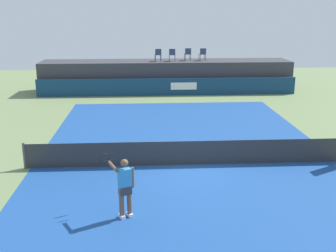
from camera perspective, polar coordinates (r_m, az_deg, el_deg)
name	(u,v)px	position (r m, az deg, el deg)	size (l,w,h in m)	color
ground_plane	(182,141)	(18.92, 1.88, -2.07)	(48.00, 48.00, 0.00)	#6B7F51
court_inner	(189,164)	(16.10, 2.87, -5.30)	(12.00, 22.00, 0.00)	#1C478C
sponsor_wall	(168,87)	(28.96, -0.04, 5.41)	(18.00, 0.22, 1.20)	navy
spectator_platform	(166,76)	(30.65, -0.25, 6.92)	(18.00, 2.80, 2.20)	#38383D
spectator_chair_far_left	(158,54)	(30.12, -1.37, 9.82)	(0.47, 0.47, 0.89)	#2D3D56
spectator_chair_left	(172,54)	(30.13, 0.58, 9.83)	(0.46, 0.46, 0.89)	#2D3D56
spectator_chair_center	(188,54)	(30.63, 2.73, 9.91)	(0.47, 0.47, 0.89)	#2D3D56
spectator_chair_right	(203,54)	(30.64, 4.78, 9.87)	(0.48, 0.48, 0.89)	#2D3D56
tennis_net	(189,153)	(15.94, 2.89, -3.72)	(12.40, 0.02, 0.95)	#2D2D2D
net_post_near	(24,156)	(16.46, -19.14, -3.87)	(0.10, 0.10, 1.00)	#4C4C51
tennis_player	(124,186)	(11.92, -6.01, -8.18)	(1.03, 1.06, 1.77)	white
tennis_ball	(214,152)	(17.41, 6.39, -3.62)	(0.07, 0.07, 0.07)	#D8EA33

